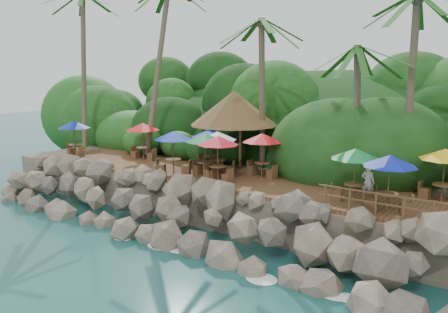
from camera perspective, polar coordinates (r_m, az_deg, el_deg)
The scene contains 11 objects.
ground at distance 22.27m, azimuth -9.11°, elevation -11.01°, with size 140.00×140.00×0.00m, color #19514F.
land_base at distance 34.72m, azimuth 9.57°, elevation -1.31°, with size 32.00×25.20×2.10m, color gray.
jungle_hill at distance 41.69m, azimuth 14.02°, elevation -0.94°, with size 44.80×28.00×15.40m, color #143811.
seawall at distance 23.26m, azimuth -5.74°, elevation -6.96°, with size 29.00×4.00×2.30m, color gray, non-canonical shape.
terrace at distance 26.02m, azimuth 0.00°, elevation -2.60°, with size 26.00×5.00×0.20m, color brown.
jungle_foliage at distance 34.08m, azimuth 8.78°, elevation -3.32°, with size 44.00×16.00×12.00m, color #143811, non-canonical shape.
foam_line at distance 22.46m, azimuth -8.57°, elevation -10.72°, with size 25.20×0.80×0.06m.
palapa at distance 29.36m, azimuth 1.25°, elevation 6.02°, with size 5.63×5.63×4.60m.
dining_clusters at distance 25.14m, azimuth 0.74°, elevation 1.88°, with size 25.14×5.23×2.45m.
railing at distance 19.67m, azimuth 19.86°, elevation -5.52°, with size 6.10×0.10×1.00m.
waiter at distance 21.93m, azimuth 17.42°, elevation -3.10°, with size 0.61×0.40×1.68m, color white.
Camera 1 is at (14.61, -14.68, 8.19)m, focal length 36.84 mm.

